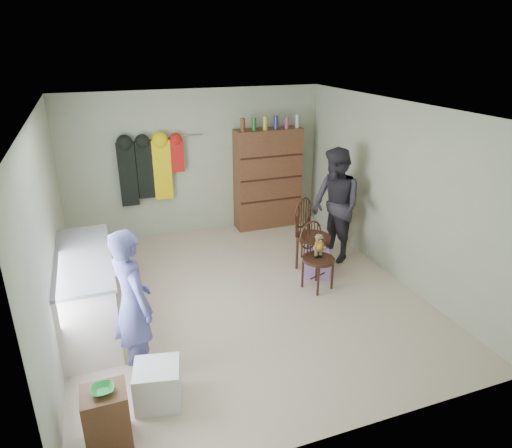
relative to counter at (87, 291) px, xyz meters
name	(u,v)px	position (x,y,z in m)	size (l,w,h in m)	color
ground_plane	(244,296)	(1.95, 0.00, -0.47)	(5.00, 5.00, 0.00)	beige
room_walls	(230,174)	(1.95, 0.53, 1.11)	(5.00, 5.00, 5.00)	#AFB89A
counter	(87,291)	(0.00, 0.00, 0.00)	(0.64, 1.86, 0.94)	silver
stool	(107,417)	(0.09, -1.87, -0.21)	(0.37, 0.32, 0.53)	brown
bowl	(103,390)	(0.09, -1.87, 0.08)	(0.19, 0.19, 0.05)	green
plastic_tub	(158,384)	(0.56, -1.55, -0.27)	(0.42, 0.40, 0.40)	white
chair_front	(316,252)	(2.97, -0.09, 0.07)	(0.54, 0.54, 0.96)	#371D13
chair_far	(310,231)	(3.16, 0.50, 0.11)	(0.67, 0.67, 1.09)	#371D13
striped_bag	(316,264)	(3.14, 0.19, -0.28)	(0.37, 0.29, 0.39)	pink
person_left	(133,304)	(0.45, -1.03, 0.33)	(0.59, 0.38, 1.61)	#55579D
person_right	(335,206)	(3.66, 0.65, 0.41)	(0.86, 0.67, 1.76)	#2D2B33
dresser	(268,178)	(3.20, 2.30, 0.44)	(1.20, 0.39, 2.04)	brown
coat_rack	(149,169)	(1.12, 2.38, 0.78)	(1.42, 0.12, 1.09)	#99999E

